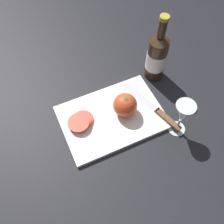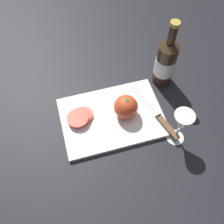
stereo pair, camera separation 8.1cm
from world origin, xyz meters
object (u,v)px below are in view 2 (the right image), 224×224
whole_tomato (126,107)px  knife (163,122)px  wine_bottle (165,62)px  wine_glass (181,124)px  tomato_slice_stack_near (80,117)px

whole_tomato → knife: 0.15m
whole_tomato → knife: (-0.12, 0.08, -0.04)m
wine_bottle → knife: 0.24m
wine_glass → whole_tomato: wine_glass is taller
whole_tomato → wine_bottle: bearing=-147.4°
knife → wine_bottle: bearing=-37.3°
whole_tomato → tomato_slice_stack_near: 0.18m
wine_bottle → whole_tomato: (0.20, 0.13, -0.05)m
wine_glass → whole_tomato: (0.15, -0.14, -0.04)m
wine_glass → tomato_slice_stack_near: 0.37m
wine_bottle → tomato_slice_stack_near: bearing=15.6°
wine_bottle → tomato_slice_stack_near: size_ratio=2.95×
whole_tomato → tomato_slice_stack_near: bearing=-7.9°
whole_tomato → knife: bearing=147.9°
knife → tomato_slice_stack_near: 0.31m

